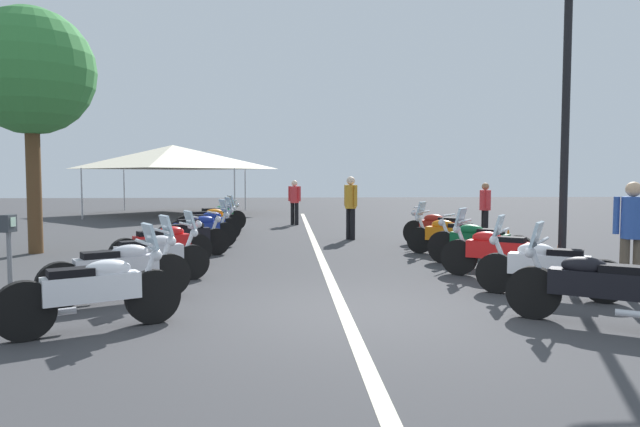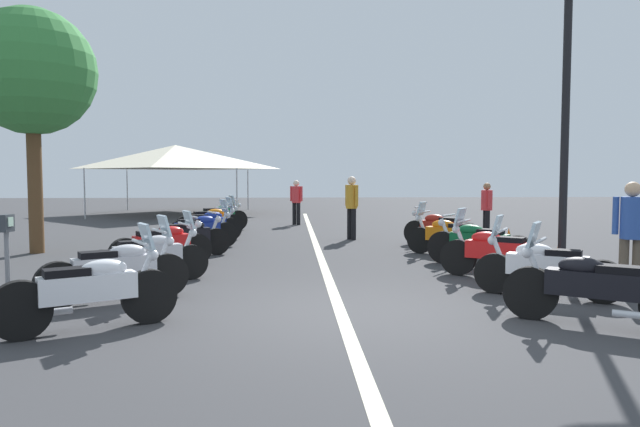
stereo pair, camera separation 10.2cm
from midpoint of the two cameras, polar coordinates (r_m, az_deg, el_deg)
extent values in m
plane|color=#38383A|center=(7.65, 2.44, -9.74)|extent=(80.00, 80.00, 0.00)
cube|color=beige|center=(13.62, 0.07, -3.77)|extent=(27.27, 0.16, 0.01)
cylinder|color=black|center=(7.36, -16.04, -7.81)|extent=(0.44, 0.64, 0.65)
cylinder|color=black|center=(7.11, -26.99, -8.48)|extent=(0.44, 0.64, 0.65)
cube|color=white|center=(7.17, -21.45, -6.77)|extent=(0.76, 1.06, 0.30)
ellipsoid|color=white|center=(7.17, -20.07, -5.12)|extent=(0.48, 0.58, 0.22)
cube|color=black|center=(7.11, -23.23, -5.44)|extent=(0.46, 0.55, 0.12)
cylinder|color=silver|center=(7.29, -16.53, -5.54)|extent=(0.20, 0.29, 0.58)
cylinder|color=silver|center=(7.23, -16.89, -2.74)|extent=(0.56, 0.34, 0.04)
sphere|color=silver|center=(7.29, -15.73, -3.93)|extent=(0.14, 0.14, 0.14)
cylinder|color=silver|center=(7.34, -24.90, -8.84)|extent=(0.34, 0.52, 0.08)
cube|color=silver|center=(7.25, -16.29, -2.16)|extent=(0.37, 0.28, 0.32)
cylinder|color=black|center=(8.88, -14.52, -5.87)|extent=(0.44, 0.62, 0.64)
cylinder|color=black|center=(8.55, -24.03, -6.45)|extent=(0.44, 0.62, 0.64)
cube|color=silver|center=(8.66, -19.21, -5.00)|extent=(0.80, 1.11, 0.30)
ellipsoid|color=silver|center=(8.67, -18.08, -3.63)|extent=(0.48, 0.58, 0.22)
cube|color=black|center=(8.59, -20.66, -3.89)|extent=(0.46, 0.55, 0.12)
cylinder|color=silver|center=(8.82, -14.92, -3.97)|extent=(0.20, 0.29, 0.58)
cylinder|color=silver|center=(8.77, -15.21, -1.65)|extent=(0.56, 0.34, 0.04)
sphere|color=silver|center=(8.83, -14.27, -2.64)|extent=(0.14, 0.14, 0.14)
cylinder|color=silver|center=(8.79, -22.27, -6.77)|extent=(0.34, 0.52, 0.08)
cube|color=silver|center=(8.79, -14.72, -1.18)|extent=(0.37, 0.28, 0.32)
cylinder|color=black|center=(10.24, -12.33, -4.67)|extent=(0.40, 0.60, 0.60)
cylinder|color=black|center=(9.91, -20.28, -5.10)|extent=(0.40, 0.60, 0.60)
cube|color=silver|center=(10.03, -16.26, -3.88)|extent=(0.74, 1.10, 0.30)
ellipsoid|color=silver|center=(10.05, -15.28, -2.70)|extent=(0.47, 0.58, 0.22)
cube|color=black|center=(9.96, -17.51, -2.91)|extent=(0.45, 0.55, 0.12)
cylinder|color=silver|center=(10.19, -12.68, -3.02)|extent=(0.19, 0.29, 0.58)
cylinder|color=silver|center=(10.14, -12.92, -1.01)|extent=(0.57, 0.32, 0.04)
sphere|color=silver|center=(10.20, -12.10, -1.88)|extent=(0.14, 0.14, 0.14)
cylinder|color=silver|center=(10.15, -18.84, -5.38)|extent=(0.32, 0.53, 0.08)
cube|color=silver|center=(10.16, -12.50, -0.60)|extent=(0.38, 0.27, 0.32)
cylinder|color=black|center=(11.86, -11.83, -3.46)|extent=(0.45, 0.61, 0.63)
cylinder|color=black|center=(11.40, -18.35, -3.86)|extent=(0.45, 0.61, 0.63)
cube|color=red|center=(11.59, -15.04, -2.78)|extent=(0.80, 1.05, 0.30)
ellipsoid|color=red|center=(11.63, -14.22, -1.75)|extent=(0.50, 0.58, 0.22)
cube|color=black|center=(11.50, -16.08, -1.95)|extent=(0.47, 0.54, 0.12)
cylinder|color=silver|center=(11.81, -12.12, -2.03)|extent=(0.21, 0.28, 0.58)
cylinder|color=silver|center=(11.76, -12.32, -0.30)|extent=(0.55, 0.36, 0.04)
sphere|color=silver|center=(11.83, -11.64, -1.04)|extent=(0.14, 0.14, 0.14)
cylinder|color=silver|center=(11.66, -17.26, -4.14)|extent=(0.36, 0.51, 0.08)
cylinder|color=black|center=(13.28, -9.92, -2.73)|extent=(0.36, 0.61, 0.60)
cylinder|color=black|center=(12.97, -15.98, -2.97)|extent=(0.36, 0.61, 0.60)
cube|color=black|center=(13.08, -12.92, -2.07)|extent=(0.68, 1.10, 0.30)
ellipsoid|color=black|center=(13.11, -12.17, -1.17)|extent=(0.44, 0.58, 0.22)
cube|color=black|center=(13.02, -13.88, -1.31)|extent=(0.43, 0.54, 0.12)
cylinder|color=silver|center=(13.23, -10.19, -1.44)|extent=(0.18, 0.29, 0.58)
cylinder|color=silver|center=(13.19, -10.37, 0.11)|extent=(0.59, 0.28, 0.04)
sphere|color=silver|center=(13.24, -9.74, -0.57)|extent=(0.14, 0.14, 0.14)
cylinder|color=silver|center=(13.20, -14.89, -3.23)|extent=(0.29, 0.54, 0.08)
cylinder|color=black|center=(14.71, -9.11, -2.05)|extent=(0.42, 0.62, 0.62)
cylinder|color=black|center=(14.25, -14.42, -2.31)|extent=(0.42, 0.62, 0.62)
cube|color=navy|center=(14.45, -11.73, -1.47)|extent=(0.75, 1.08, 0.30)
ellipsoid|color=navy|center=(14.49, -11.07, -0.65)|extent=(0.47, 0.58, 0.22)
cube|color=black|center=(14.36, -12.57, -0.79)|extent=(0.45, 0.55, 0.12)
cylinder|color=silver|center=(14.66, -9.34, -0.89)|extent=(0.20, 0.29, 0.58)
cylinder|color=silver|center=(14.62, -9.50, 0.51)|extent=(0.57, 0.32, 0.04)
sphere|color=silver|center=(14.68, -8.95, -0.10)|extent=(0.14, 0.14, 0.14)
cylinder|color=silver|center=(14.51, -13.53, -2.56)|extent=(0.33, 0.52, 0.08)
cube|color=silver|center=(14.64, -9.21, 0.79)|extent=(0.38, 0.28, 0.32)
cylinder|color=black|center=(16.28, -8.60, -1.50)|extent=(0.38, 0.62, 0.62)
cylinder|color=black|center=(15.91, -13.27, -1.68)|extent=(0.38, 0.62, 0.62)
cube|color=navy|center=(16.06, -10.92, -0.95)|extent=(0.68, 1.06, 0.30)
ellipsoid|color=navy|center=(16.10, -10.31, -0.22)|extent=(0.45, 0.58, 0.22)
cube|color=black|center=(15.99, -11.68, -0.33)|extent=(0.43, 0.54, 0.12)
cylinder|color=silver|center=(16.23, -8.81, -0.45)|extent=(0.18, 0.29, 0.58)
cylinder|color=silver|center=(16.20, -8.96, 0.81)|extent=(0.58, 0.29, 0.04)
sphere|color=silver|center=(16.26, -8.45, 0.26)|extent=(0.14, 0.14, 0.14)
cylinder|color=silver|center=(16.15, -12.48, -1.92)|extent=(0.30, 0.54, 0.08)
cube|color=silver|center=(16.22, -8.69, 1.07)|extent=(0.38, 0.26, 0.32)
cylinder|color=black|center=(17.64, -8.36, -1.08)|extent=(0.38, 0.63, 0.63)
cylinder|color=black|center=(17.25, -12.88, -1.24)|extent=(0.38, 0.63, 0.63)
cube|color=orange|center=(17.42, -10.60, -0.57)|extent=(0.69, 1.11, 0.30)
ellipsoid|color=orange|center=(17.45, -10.04, 0.10)|extent=(0.45, 0.58, 0.22)
cube|color=black|center=(17.35, -11.31, 0.00)|extent=(0.43, 0.54, 0.12)
cylinder|color=silver|center=(17.59, -8.56, -0.12)|extent=(0.18, 0.29, 0.58)
cylinder|color=silver|center=(17.56, -8.70, 1.05)|extent=(0.58, 0.28, 0.04)
sphere|color=silver|center=(17.62, -8.23, 0.54)|extent=(0.14, 0.14, 0.14)
cylinder|color=silver|center=(17.50, -12.10, -1.47)|extent=(0.29, 0.54, 0.08)
cube|color=silver|center=(17.58, -8.45, 1.29)|extent=(0.38, 0.25, 0.32)
cylinder|color=black|center=(19.21, -7.93, -0.65)|extent=(0.45, 0.63, 0.65)
cylinder|color=black|center=(18.68, -11.73, -0.82)|extent=(0.45, 0.63, 0.65)
cube|color=#0C592D|center=(18.92, -9.81, -0.19)|extent=(0.76, 1.04, 0.30)
ellipsoid|color=#0C592D|center=(18.98, -9.32, 0.43)|extent=(0.48, 0.58, 0.22)
cube|color=black|center=(18.83, -10.43, 0.33)|extent=(0.46, 0.55, 0.12)
cylinder|color=silver|center=(19.16, -8.10, 0.23)|extent=(0.21, 0.29, 0.58)
cylinder|color=silver|center=(19.13, -8.22, 1.31)|extent=(0.56, 0.34, 0.04)
sphere|color=silver|center=(19.20, -7.81, 0.84)|extent=(0.14, 0.14, 0.14)
cylinder|color=silver|center=(18.95, -11.15, -1.04)|extent=(0.34, 0.52, 0.08)
cylinder|color=black|center=(7.75, 20.33, -7.32)|extent=(0.48, 0.62, 0.66)
cube|color=black|center=(7.62, 25.95, -6.28)|extent=(0.87, 1.10, 0.30)
ellipsoid|color=black|center=(7.60, 24.64, -4.73)|extent=(0.51, 0.58, 0.22)
cube|color=black|center=(7.57, 27.65, -5.01)|extent=(0.48, 0.54, 0.12)
cylinder|color=silver|center=(7.69, 20.83, -5.15)|extent=(0.22, 0.28, 0.58)
cylinder|color=silver|center=(7.64, 21.18, -2.49)|extent=(0.54, 0.38, 0.04)
sphere|color=silver|center=(7.68, 20.05, -3.63)|extent=(0.14, 0.14, 0.14)
cylinder|color=silver|center=(7.47, 29.24, -8.75)|extent=(0.37, 0.50, 0.08)
cube|color=silver|center=(7.64, 20.61, -1.95)|extent=(0.37, 0.30, 0.32)
cylinder|color=black|center=(9.24, 17.12, -5.64)|extent=(0.44, 0.59, 0.61)
cylinder|color=black|center=(9.07, 26.31, -6.03)|extent=(0.44, 0.59, 0.61)
cube|color=white|center=(9.10, 21.69, -4.73)|extent=(0.82, 1.10, 0.30)
ellipsoid|color=white|center=(9.10, 20.60, -3.44)|extent=(0.49, 0.58, 0.22)
cube|color=black|center=(9.05, 23.11, -3.66)|extent=(0.47, 0.55, 0.12)
cylinder|color=silver|center=(9.19, 17.52, -3.81)|extent=(0.21, 0.28, 0.58)
cylinder|color=silver|center=(9.14, 17.81, -1.58)|extent=(0.55, 0.36, 0.04)
sphere|color=silver|center=(9.18, 16.87, -2.54)|extent=(0.14, 0.14, 0.14)
cylinder|color=silver|center=(8.93, 24.35, -6.73)|extent=(0.35, 0.51, 0.08)
cube|color=silver|center=(9.15, 17.33, -1.13)|extent=(0.37, 0.29, 0.32)
cylinder|color=black|center=(10.72, 13.69, -4.21)|extent=(0.49, 0.60, 0.64)
cylinder|color=black|center=(10.36, 20.83, -4.62)|extent=(0.49, 0.60, 0.64)
cube|color=red|center=(10.50, 17.22, -3.45)|extent=(0.83, 1.00, 0.30)
ellipsoid|color=red|center=(10.52, 16.29, -2.31)|extent=(0.51, 0.57, 0.22)
cube|color=black|center=(10.42, 18.40, -2.52)|extent=(0.49, 0.54, 0.12)
cylinder|color=silver|center=(10.66, 14.02, -2.63)|extent=(0.23, 0.28, 0.58)
cylinder|color=silver|center=(10.62, 14.25, -0.71)|extent=(0.53, 0.39, 0.04)
sphere|color=silver|center=(10.68, 13.48, -1.53)|extent=(0.14, 0.14, 0.14)
cylinder|color=silver|center=(10.26, 19.12, -5.20)|extent=(0.38, 0.49, 0.08)
cube|color=silver|center=(10.64, 13.85, -0.32)|extent=(0.36, 0.31, 0.32)
cylinder|color=black|center=(12.09, 12.28, -3.26)|extent=(0.51, 0.61, 0.66)
cylinder|color=black|center=(11.61, 19.08, -3.66)|extent=(0.51, 0.61, 0.66)
cube|color=#0C592D|center=(11.81, 15.62, -2.60)|extent=(0.91, 1.07, 0.30)
ellipsoid|color=#0C592D|center=(11.85, 14.82, -1.59)|extent=(0.52, 0.57, 0.22)
cube|color=black|center=(11.72, 16.66, -1.78)|extent=(0.50, 0.54, 0.12)
cylinder|color=silver|center=(12.04, 12.56, -1.86)|extent=(0.23, 0.27, 0.58)
cylinder|color=silver|center=(11.99, 12.76, -0.15)|extent=(0.52, 0.41, 0.04)
sphere|color=silver|center=(12.06, 12.09, -0.88)|extent=(0.14, 0.14, 0.14)
cylinder|color=silver|center=(11.54, 17.41, -4.17)|extent=(0.40, 0.49, 0.08)
cylinder|color=black|center=(13.54, 10.04, -2.60)|extent=(0.46, 0.58, 0.60)
cylinder|color=black|center=(13.09, 15.90, -2.90)|extent=(0.46, 0.58, 0.60)
cube|color=orange|center=(13.28, 12.93, -1.98)|extent=(0.84, 1.06, 0.30)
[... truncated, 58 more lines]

